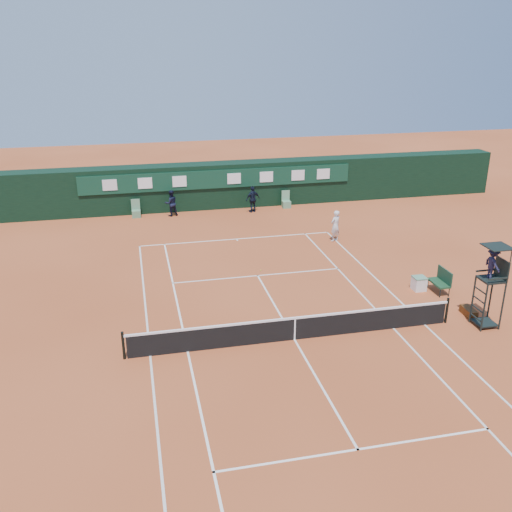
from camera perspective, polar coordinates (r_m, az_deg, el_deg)
The scene contains 14 objects.
ground at distance 22.22m, azimuth 3.86°, elevation -8.34°, with size 90.00×90.00×0.00m, color #BA542B.
court_lines at distance 22.21m, azimuth 3.86°, elevation -8.33°, with size 11.05×23.85×0.01m.
tennis_net at distance 21.97m, azimuth 3.90°, elevation -7.19°, with size 12.90×0.10×1.10m.
back_wall at distance 38.82m, azimuth -3.89°, elevation 7.10°, with size 40.00×1.65×3.00m.
linesman_chair_left at distance 37.51m, azimuth -11.89°, elevation 4.30°, with size 0.55×0.50×1.15m.
linesman_chair_right at distance 38.86m, azimuth 3.04°, elevation 5.32°, with size 0.55×0.50×1.15m.
umpire_chair at distance 23.93m, azimuth 22.58°, elevation -1.25°, with size 0.96×0.95×3.42m.
player_bench at distance 27.17m, azimuth 18.06°, elevation -2.28°, with size 0.56×1.20×1.10m.
tennis_bag at distance 25.50m, azimuth 20.49°, elevation -5.24°, with size 0.38×0.87×0.33m, color black.
cooler at distance 27.18m, azimuth 15.99°, elevation -2.65°, with size 0.57×0.57×0.65m.
tennis_ball at distance 28.34m, azimuth 0.48°, elevation -1.43°, with size 0.06×0.06×0.06m, color #B9D130.
player at distance 32.52m, azimuth 7.93°, elevation 3.01°, with size 0.65×0.43×1.79m, color silver.
ball_kid_left at distance 37.24m, azimuth -8.49°, elevation 5.25°, with size 0.82×0.64×1.70m, color black.
ball_kid_right at distance 37.64m, azimuth -0.32°, elevation 5.70°, with size 1.03×0.43×1.75m, color black.
Camera 1 is at (-5.66, -18.49, 10.94)m, focal length 40.00 mm.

